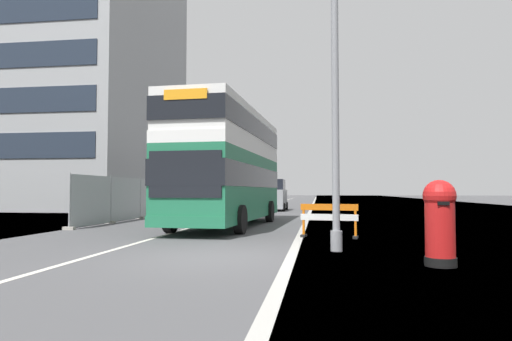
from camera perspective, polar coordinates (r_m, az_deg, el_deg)
ground at (r=10.24m, az=-2.06°, el=-11.20°), size 140.00×280.00×0.10m
double_decker_bus at (r=18.86m, az=-3.50°, el=0.61°), size 3.24×10.74×4.77m
lamppost_foreground at (r=11.59m, az=10.05°, el=11.89°), size 0.29×0.70×9.23m
red_pillar_postbox at (r=9.59m, az=22.39°, el=-5.70°), size 0.63×0.63×1.70m
roadworks_barrier at (r=14.44m, az=9.30°, el=-5.81°), size 1.83×0.72×1.06m
construction_site_fence at (r=26.14m, az=-13.13°, el=-3.50°), size 0.44×17.20×2.18m
car_oncoming_near at (r=33.86m, az=2.27°, el=-3.26°), size 1.94×4.33×2.35m
car_receding_mid at (r=42.31m, az=-1.20°, el=-3.13°), size 2.00×4.18×2.36m
bare_tree_far_verge_near at (r=43.66m, az=-13.77°, el=-1.29°), size 2.40×2.86×4.80m
bare_tree_far_verge_mid at (r=48.50m, az=-13.45°, el=-1.53°), size 1.76×2.84×5.23m
bare_tree_far_verge_far at (r=75.66m, az=-5.39°, el=-1.93°), size 3.11×2.56×4.73m
backdrop_office_block at (r=47.65m, az=-28.96°, el=11.28°), size 28.13×17.80×25.30m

